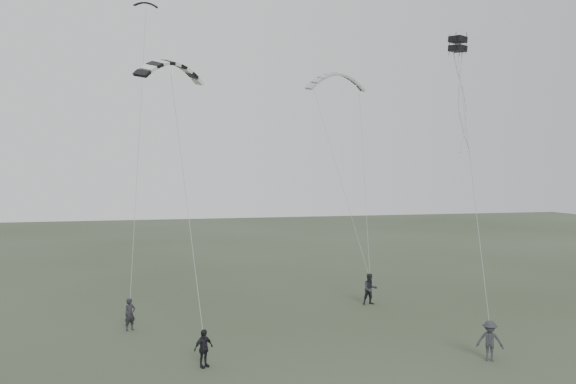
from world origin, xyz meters
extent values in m
plane|color=#2F3C27|center=(0.00, 0.00, 0.00)|extent=(140.00, 140.00, 0.00)
imported|color=black|center=(-6.80, 4.68, 0.78)|extent=(0.68, 0.62, 1.56)
imported|color=black|center=(6.52, 6.89, 0.90)|extent=(0.87, 0.68, 1.79)
imported|color=black|center=(-3.82, -1.35, 0.75)|extent=(0.94, 0.78, 1.50)
imported|color=#2D2D32|center=(7.55, -3.34, 0.81)|extent=(1.21, 1.06, 1.63)
camera|label=1|loc=(-5.79, -23.25, 7.64)|focal=35.00mm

